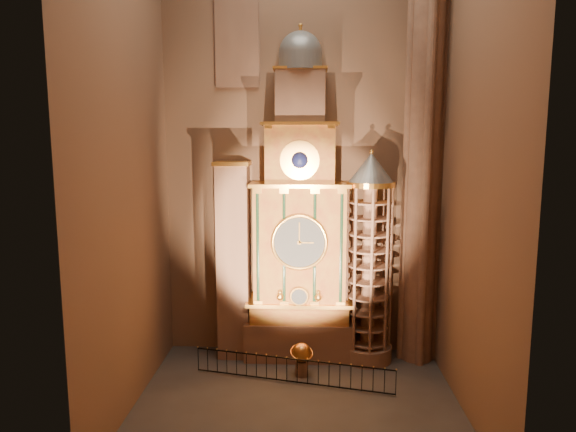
{
  "coord_description": "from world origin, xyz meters",
  "views": [
    {
      "loc": [
        0.43,
        -20.64,
        11.27
      ],
      "look_at": [
        -0.52,
        3.0,
        7.75
      ],
      "focal_mm": 32.0,
      "sensor_mm": 36.0,
      "label": 1
    }
  ],
  "objects_px": {
    "astronomical_clock": "(300,231)",
    "iron_railing": "(292,371)",
    "portrait_tower": "(234,260)",
    "celestial_globe": "(302,356)",
    "stair_turret": "(369,260)"
  },
  "relations": [
    {
      "from": "astronomical_clock",
      "to": "celestial_globe",
      "type": "relative_size",
      "value": 10.29
    },
    {
      "from": "stair_turret",
      "to": "iron_railing",
      "type": "xyz_separation_m",
      "value": [
        -3.79,
        -2.82,
        -4.63
      ]
    },
    {
      "from": "iron_railing",
      "to": "celestial_globe",
      "type": "bearing_deg",
      "value": 62.95
    },
    {
      "from": "celestial_globe",
      "to": "iron_railing",
      "type": "xyz_separation_m",
      "value": [
        -0.43,
        -0.85,
        -0.33
      ]
    },
    {
      "from": "astronomical_clock",
      "to": "portrait_tower",
      "type": "xyz_separation_m",
      "value": [
        -3.4,
        0.02,
        -1.53
      ]
    },
    {
      "from": "stair_turret",
      "to": "portrait_tower",
      "type": "bearing_deg",
      "value": 177.67
    },
    {
      "from": "iron_railing",
      "to": "stair_turret",
      "type": "bearing_deg",
      "value": 36.7
    },
    {
      "from": "astronomical_clock",
      "to": "stair_turret",
      "type": "height_order",
      "value": "astronomical_clock"
    },
    {
      "from": "astronomical_clock",
      "to": "iron_railing",
      "type": "relative_size",
      "value": 1.8
    },
    {
      "from": "astronomical_clock",
      "to": "portrait_tower",
      "type": "distance_m",
      "value": 3.73
    },
    {
      "from": "stair_turret",
      "to": "celestial_globe",
      "type": "relative_size",
      "value": 6.65
    },
    {
      "from": "portrait_tower",
      "to": "celestial_globe",
      "type": "xyz_separation_m",
      "value": [
        3.55,
        -2.25,
        -4.18
      ]
    },
    {
      "from": "stair_turret",
      "to": "celestial_globe",
      "type": "height_order",
      "value": "stair_turret"
    },
    {
      "from": "astronomical_clock",
      "to": "iron_railing",
      "type": "distance_m",
      "value": 6.79
    },
    {
      "from": "astronomical_clock",
      "to": "celestial_globe",
      "type": "xyz_separation_m",
      "value": [
        0.15,
        -2.23,
        -5.7
      ]
    }
  ]
}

